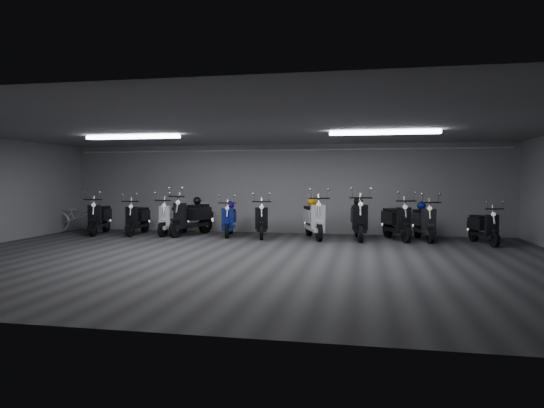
% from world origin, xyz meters
% --- Properties ---
extents(floor, '(14.00, 10.00, 0.01)m').
position_xyz_m(floor, '(0.00, 0.00, -0.01)').
color(floor, '#323234').
rests_on(floor, ground).
extents(ceiling, '(14.00, 10.00, 0.01)m').
position_xyz_m(ceiling, '(0.00, 0.00, 2.80)').
color(ceiling, gray).
rests_on(ceiling, ground).
extents(back_wall, '(14.00, 0.01, 2.80)m').
position_xyz_m(back_wall, '(0.00, 5.00, 1.40)').
color(back_wall, '#949497').
rests_on(back_wall, ground).
extents(front_wall, '(14.00, 0.01, 2.80)m').
position_xyz_m(front_wall, '(0.00, -5.00, 1.40)').
color(front_wall, '#949497').
rests_on(front_wall, ground).
extents(fluor_strip_left, '(2.40, 0.18, 0.08)m').
position_xyz_m(fluor_strip_left, '(-3.00, 1.00, 2.74)').
color(fluor_strip_left, white).
rests_on(fluor_strip_left, ceiling).
extents(fluor_strip_right, '(2.40, 0.18, 0.08)m').
position_xyz_m(fluor_strip_right, '(3.00, 1.00, 2.74)').
color(fluor_strip_right, white).
rests_on(fluor_strip_right, ceiling).
extents(conduit, '(13.60, 0.05, 0.05)m').
position_xyz_m(conduit, '(0.00, 4.92, 2.62)').
color(conduit, white).
rests_on(conduit, back_wall).
extents(scooter_0, '(1.00, 1.92, 1.37)m').
position_xyz_m(scooter_0, '(-5.44, 3.55, 0.68)').
color(scooter_0, black).
rests_on(scooter_0, floor).
extents(scooter_1, '(0.73, 1.80, 1.31)m').
position_xyz_m(scooter_1, '(-4.24, 3.67, 0.65)').
color(scooter_1, black).
rests_on(scooter_1, floor).
extents(scooter_2, '(0.83, 1.87, 1.35)m').
position_xyz_m(scooter_2, '(-3.15, 3.81, 0.67)').
color(scooter_2, white).
rests_on(scooter_2, floor).
extents(scooter_3, '(1.32, 2.11, 1.49)m').
position_xyz_m(scooter_3, '(-2.55, 3.79, 0.75)').
color(scooter_3, black).
rests_on(scooter_3, floor).
extents(scooter_4, '(0.85, 1.78, 1.27)m').
position_xyz_m(scooter_4, '(-1.38, 3.84, 0.64)').
color(scooter_4, navy).
rests_on(scooter_4, floor).
extents(scooter_5, '(0.98, 1.89, 1.34)m').
position_xyz_m(scooter_5, '(-0.36, 3.71, 0.67)').
color(scooter_5, black).
rests_on(scooter_5, floor).
extents(scooter_6, '(1.25, 2.08, 1.47)m').
position_xyz_m(scooter_6, '(1.18, 3.71, 0.74)').
color(scooter_6, silver).
rests_on(scooter_6, floor).
extents(scooter_7, '(0.84, 2.06, 1.50)m').
position_xyz_m(scooter_7, '(2.44, 3.76, 0.75)').
color(scooter_7, black).
rests_on(scooter_7, floor).
extents(scooter_8, '(1.22, 1.98, 1.40)m').
position_xyz_m(scooter_8, '(3.48, 3.79, 0.70)').
color(scooter_8, black).
rests_on(scooter_8, floor).
extents(scooter_9, '(0.89, 1.89, 1.36)m').
position_xyz_m(scooter_9, '(4.21, 3.81, 0.68)').
color(scooter_9, black).
rests_on(scooter_9, floor).
extents(bicycle, '(2.02, 0.91, 1.26)m').
position_xyz_m(bicycle, '(-6.41, 3.98, 0.63)').
color(bicycle, white).
rests_on(bicycle, floor).
extents(scooter_10, '(0.92, 1.69, 1.20)m').
position_xyz_m(scooter_10, '(5.66, 3.35, 0.60)').
color(scooter_10, black).
rests_on(scooter_10, floor).
extents(helmet_0, '(0.24, 0.24, 0.24)m').
position_xyz_m(helmet_0, '(-2.45, 4.05, 1.04)').
color(helmet_0, black).
rests_on(helmet_0, scooter_3).
extents(helmet_1, '(0.27, 0.27, 0.27)m').
position_xyz_m(helmet_1, '(1.09, 3.97, 1.05)').
color(helmet_1, orange).
rests_on(helmet_1, scooter_6).
extents(helmet_2, '(0.24, 0.24, 0.24)m').
position_xyz_m(helmet_2, '(4.17, 4.06, 0.96)').
color(helmet_2, navy).
rests_on(helmet_2, scooter_9).
extents(helmet_3, '(0.26, 0.26, 0.26)m').
position_xyz_m(helmet_3, '(-1.42, 4.07, 0.92)').
color(helmet_3, '#1E0C89').
rests_on(helmet_3, scooter_4).
extents(helmet_4, '(0.27, 0.27, 0.27)m').
position_xyz_m(helmet_4, '(2.42, 4.03, 1.06)').
color(helmet_4, black).
rests_on(helmet_4, scooter_7).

